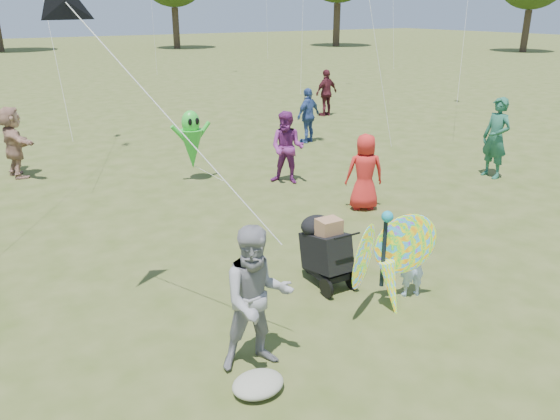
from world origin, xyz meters
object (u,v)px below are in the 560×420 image
object	(u,v)px
crowd_h	(326,93)
butterfly_kite	(387,262)
child_girl	(413,264)
alien_kite	(192,142)
adult_man	(257,299)
crowd_f	(496,138)
crowd_a	(365,172)
jogging_stroller	(324,247)
crowd_e	(287,148)
crowd_d	(13,142)
crowd_c	(308,115)

from	to	relation	value
crowd_h	butterfly_kite	bearing A→B (deg)	49.38
child_girl	alien_kite	world-z (taller)	alien_kite
adult_man	crowd_h	bearing A→B (deg)	64.95
crowd_f	crowd_h	distance (m)	8.98
child_girl	alien_kite	size ratio (longest dim) A/B	0.60
crowd_f	butterfly_kite	bearing A→B (deg)	-60.72
child_girl	crowd_a	distance (m)	3.76
jogging_stroller	butterfly_kite	bearing A→B (deg)	-74.32
crowd_e	adult_man	bearing A→B (deg)	-76.50
child_girl	alien_kite	xyz separation A→B (m)	(-0.37, 6.99, 0.45)
crowd_d	butterfly_kite	distance (m)	10.33
crowd_c	alien_kite	bearing A→B (deg)	5.23
crowd_e	crowd_f	distance (m)	5.18
crowd_f	adult_man	bearing A→B (deg)	-65.74
adult_man	crowd_d	size ratio (longest dim) A/B	1.00
butterfly_kite	adult_man	bearing A→B (deg)	-176.02
crowd_f	crowd_h	bearing A→B (deg)	173.30
adult_man	jogging_stroller	bearing A→B (deg)	47.92
alien_kite	crowd_f	bearing A→B (deg)	-29.73
child_girl	jogging_stroller	distance (m)	1.32
crowd_c	crowd_d	distance (m)	8.37
butterfly_kite	alien_kite	distance (m)	7.08
crowd_c	butterfly_kite	distance (m)	10.20
jogging_stroller	butterfly_kite	xyz separation A→B (m)	(0.26, -1.09, 0.11)
crowd_c	alien_kite	world-z (taller)	alien_kite
child_girl	crowd_f	distance (m)	6.96
crowd_d	crowd_e	size ratio (longest dim) A/B	1.02
adult_man	alien_kite	size ratio (longest dim) A/B	1.02
butterfly_kite	alien_kite	world-z (taller)	alien_kite
child_girl	crowd_f	xyz separation A→B (m)	(6.11, 3.29, 0.47)
crowd_f	alien_kite	distance (m)	7.47
adult_man	crowd_h	world-z (taller)	crowd_h
jogging_stroller	crowd_h	bearing A→B (deg)	55.20
crowd_d	crowd_f	world-z (taller)	crowd_f
adult_man	crowd_f	xyz separation A→B (m)	(8.85, 3.52, 0.11)
crowd_h	crowd_d	bearing A→B (deg)	5.13
crowd_c	crowd_d	xyz separation A→B (m)	(-8.32, 0.85, 0.04)
crowd_a	jogging_stroller	xyz separation A→B (m)	(-2.71, -2.24, -0.19)
adult_man	crowd_a	bearing A→B (deg)	51.78
crowd_c	jogging_stroller	world-z (taller)	crowd_c
crowd_d	alien_kite	world-z (taller)	crowd_d
butterfly_kite	crowd_e	bearing A→B (deg)	70.01
jogging_stroller	butterfly_kite	size ratio (longest dim) A/B	0.63
child_girl	crowd_f	bearing A→B (deg)	-131.80
jogging_stroller	alien_kite	world-z (taller)	alien_kite
child_girl	crowd_h	xyz separation A→B (m)	(7.57, 12.15, 0.37)
crowd_c	crowd_h	distance (m)	4.60
crowd_e	jogging_stroller	size ratio (longest dim) A/B	1.60
crowd_e	alien_kite	size ratio (longest dim) A/B	1.00
crowd_a	jogging_stroller	world-z (taller)	crowd_a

